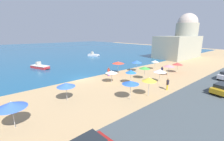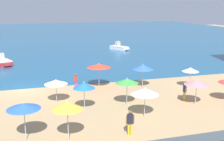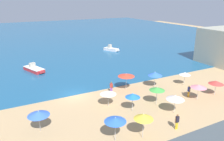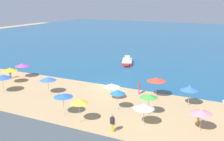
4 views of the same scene
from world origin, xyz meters
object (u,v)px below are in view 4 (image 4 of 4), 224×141
beach_umbrella_3 (144,106)px  bather_1 (10,72)px  beach_umbrella_7 (118,92)px  beach_umbrella_10 (48,79)px  beach_umbrella_9 (149,96)px  beach_umbrella_5 (79,101)px  skiff_offshore (127,62)px  beach_umbrella_8 (201,112)px  bather_0 (139,87)px  beach_umbrella_0 (10,69)px  beach_umbrella_12 (189,88)px  bather_3 (112,123)px  beach_umbrella_2 (22,65)px  beach_umbrella_13 (63,95)px  beach_umbrella_4 (156,80)px  beach_umbrella_14 (2,76)px  bather_2 (199,116)px  beach_umbrella_11 (112,85)px

beach_umbrella_3 → bather_1: beach_umbrella_3 is taller
beach_umbrella_7 → beach_umbrella_10: 10.60m
beach_umbrella_9 → beach_umbrella_10: beach_umbrella_9 is taller
beach_umbrella_5 → skiff_offshore: (-6.12, 26.09, -1.86)m
beach_umbrella_8 → bather_0: (-9.12, 7.32, -1.00)m
beach_umbrella_8 → bather_0: 11.74m
beach_umbrella_0 → skiff_offshore: bearing=61.4°
beach_umbrella_5 → beach_umbrella_12: bearing=47.3°
beach_umbrella_3 → beach_umbrella_9: beach_umbrella_9 is taller
beach_umbrella_9 → bather_3: 5.80m
beach_umbrella_2 → beach_umbrella_5: 19.96m
beach_umbrella_13 → beach_umbrella_4: bearing=54.3°
beach_umbrella_10 → beach_umbrella_13: (6.04, -4.88, 0.21)m
beach_umbrella_7 → bather_3: beach_umbrella_7 is taller
bather_3 → beach_umbrella_8: bearing=28.4°
beach_umbrella_5 → beach_umbrella_14: (-14.42, 3.42, -0.12)m
beach_umbrella_2 → beach_umbrella_14: bearing=-67.0°
beach_umbrella_2 → beach_umbrella_13: 17.32m
bather_0 → bather_2: size_ratio=0.99×
beach_umbrella_10 → bather_1: beach_umbrella_10 is taller
beach_umbrella_3 → beach_umbrella_5: beach_umbrella_5 is taller
beach_umbrella_0 → beach_umbrella_8: beach_umbrella_0 is taller
beach_umbrella_2 → beach_umbrella_12: (26.19, -0.35, 0.09)m
beach_umbrella_11 → beach_umbrella_14: size_ratio=0.84×
beach_umbrella_3 → beach_umbrella_12: 7.98m
beach_umbrella_10 → beach_umbrella_2: bearing=153.3°
beach_umbrella_12 → beach_umbrella_13: 14.54m
beach_umbrella_4 → beach_umbrella_9: beach_umbrella_4 is taller
beach_umbrella_4 → beach_umbrella_11: bearing=-143.6°
bather_2 → beach_umbrella_0: bearing=175.7°
beach_umbrella_14 → bather_0: (16.61, 7.47, -1.26)m
beach_umbrella_5 → beach_umbrella_14: bearing=166.6°
beach_umbrella_7 → bather_2: 9.06m
beach_umbrella_2 → beach_umbrella_10: size_ratio=1.00×
beach_umbrella_12 → skiff_offshore: (-15.07, 16.38, -1.69)m
beach_umbrella_8 → bather_1: (-29.98, 5.18, -0.97)m
beach_umbrella_11 → skiff_offshore: size_ratio=0.40×
bather_0 → bather_3: bather_3 is taller
beach_umbrella_12 → bather_1: beach_umbrella_12 is taller
beach_umbrella_10 → beach_umbrella_11: (8.57, 1.67, -0.18)m
beach_umbrella_4 → skiff_offshore: 18.75m
beach_umbrella_4 → bather_1: beach_umbrella_4 is taller
beach_umbrella_10 → beach_umbrella_5: bearing=-33.6°
beach_umbrella_3 → beach_umbrella_12: bearing=68.8°
beach_umbrella_11 → beach_umbrella_2: bearing=171.2°
beach_umbrella_3 → beach_umbrella_9: 2.79m
beach_umbrella_3 → beach_umbrella_2: bearing=161.5°
bather_3 → skiff_offshore: bearing=110.8°
beach_umbrella_12 → beach_umbrella_9: bearing=-125.6°
beach_umbrella_11 → bather_1: beach_umbrella_11 is taller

